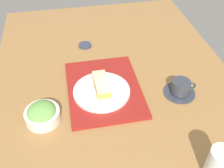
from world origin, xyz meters
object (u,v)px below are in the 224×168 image
Objects in this scene: sandwich_near at (100,80)px; small_sauce_dish at (85,45)px; sandwich_plate at (102,91)px; salad_bowl at (42,114)px; sandwich_far at (103,90)px; drinking_glass at (218,164)px; coffee_cup at (181,88)px.

sandwich_near is 32.33cm from small_sauce_dish.
sandwich_plate is 1.78× the size of salad_bowl.
sandwich_plate is 3.17× the size of sandwich_far.
sandwich_near reaches higher than small_sauce_dish.
sandwich_far is at bearing -143.29° from drinking_glass.
small_sauce_dish is (-74.19, -29.60, -5.06)cm from drinking_glass.
sandwich_near is at bearing -178.26° from sandwich_far.
sandwich_near is 6.07cm from sandwich_far.
sandwich_far is 1.12× the size of small_sauce_dish.
sandwich_plate is at bearing -178.26° from sandwich_far.
salad_bowl reaches higher than small_sauce_dish.
salad_bowl is 1.11× the size of drinking_glass.
sandwich_far is at bearing 1.74° from sandwich_plate.
sandwich_near is at bearing 117.14° from salad_bowl.
sandwich_far reaches higher than sandwich_near.
small_sauce_dish is at bearing -175.91° from sandwich_plate.
drinking_glass reaches higher than sandwich_near.
salad_bowl is 58.31cm from drinking_glass.
drinking_glass is (39.24, 27.10, 3.53)cm from sandwich_plate.
drinking_glass is at bearing 34.63° from sandwich_plate.
coffee_cup is at bearing 86.90° from sandwich_far.
drinking_glass is (34.58, -3.13, 2.96)cm from coffee_cup.
small_sauce_dish is at bearing -176.10° from sandwich_far.
sandwich_plate is 4.57cm from sandwich_far.
sandwich_near is at bearing -178.26° from sandwich_plate.
small_sauce_dish is at bearing 155.42° from salad_bowl.
drinking_glass is at bearing 36.71° from sandwich_far.
sandwich_near is 25.03cm from salad_bowl.
sandwich_near is at bearing -147.25° from drinking_glass.
sandwich_plate is 3.19× the size of sandwich_near.
salad_bowl is at bearing -69.45° from sandwich_plate.
small_sauce_dish is (-37.97, -2.59, -4.95)cm from sandwich_far.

